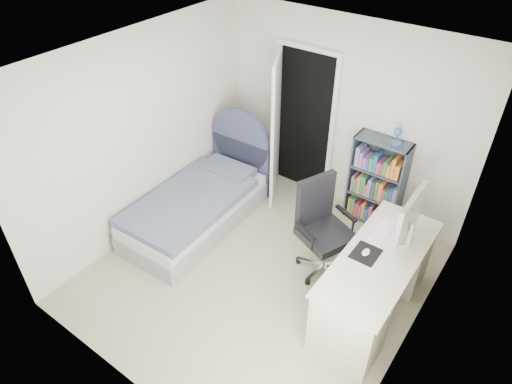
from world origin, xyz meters
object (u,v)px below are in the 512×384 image
Objects in this scene: bookcase at (376,185)px; desk at (376,282)px; floor_lamp at (272,147)px; bed at (200,204)px; office_chair at (321,223)px; nightstand at (257,152)px.

bookcase is 1.55m from desk.
floor_lamp is 1.55m from bookcase.
bed reaches higher than office_chair.
bookcase is at bearing 82.64° from office_chair.
desk is at bearing -28.43° from nightstand.
bed is 3.23× the size of nightstand.
nightstand is 1.80m from bookcase.
office_chair is at bearing -37.96° from floor_lamp.
desk is at bearing -31.71° from floor_lamp.
nightstand is 0.30m from floor_lamp.
floor_lamp is 1.78m from office_chair.
bookcase is at bearing 114.60° from desk.
bookcase is 1.21× the size of office_chair.
bed reaches higher than nightstand.
bookcase reaches higher than nightstand.
bed is at bearing -142.98° from bookcase.
nightstand is 0.45× the size of bookcase.
nightstand is 2.78m from desk.
desk is at bearing -1.45° from bed.
nightstand is 0.54× the size of office_chair.
bed is 1.35m from floor_lamp.
bookcase is 1.16m from office_chair.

